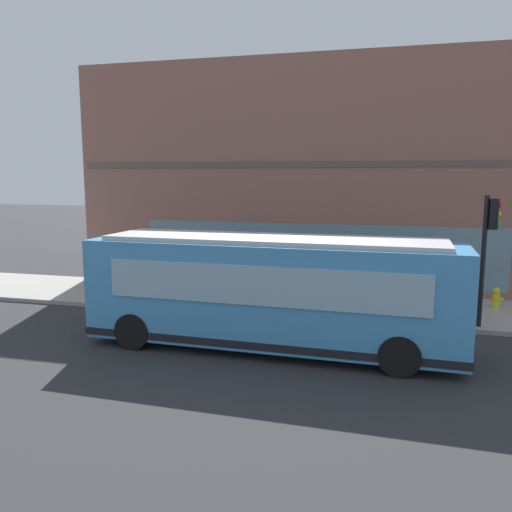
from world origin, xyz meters
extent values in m
plane|color=#2D2D30|center=(0.00, 0.00, 0.00)|extent=(120.00, 120.00, 0.00)
cube|color=#9E9991|center=(4.72, 0.00, 0.07)|extent=(4.24, 40.00, 0.15)
cube|color=#8C5B4C|center=(10.80, 0.00, 4.66)|extent=(7.92, 20.44, 9.31)
cube|color=brown|center=(6.99, 0.00, 5.12)|extent=(0.36, 20.03, 0.24)
cube|color=slate|center=(6.89, 0.00, 1.60)|extent=(0.12, 14.31, 2.40)
cube|color=#3F8CC6|center=(-0.08, 0.20, 1.60)|extent=(2.82, 10.08, 2.70)
cube|color=silver|center=(-0.08, 0.20, 3.01)|extent=(2.42, 9.06, 0.12)
cube|color=#8CB2C6|center=(0.08, 5.18, 2.05)|extent=(2.20, 0.15, 1.20)
cube|color=#8CB2C6|center=(1.19, 0.16, 2.00)|extent=(0.33, 8.20, 1.00)
cube|color=#8CB2C6|center=(-1.35, 0.24, 2.00)|extent=(0.33, 8.20, 1.00)
cube|color=black|center=(-0.08, 0.20, 0.43)|extent=(2.87, 10.12, 0.20)
cylinder|color=black|center=(1.18, 3.76, 0.50)|extent=(0.33, 1.01, 1.00)
cylinder|color=black|center=(-1.11, 3.83, 0.50)|extent=(0.33, 1.01, 1.00)
cylinder|color=black|center=(0.96, -3.24, 0.50)|extent=(0.33, 1.01, 1.00)
cylinder|color=black|center=(-1.34, -3.16, 0.50)|extent=(0.33, 1.01, 1.00)
cylinder|color=black|center=(2.98, -5.56, 2.14)|extent=(0.14, 0.14, 3.97)
cube|color=black|center=(2.98, -5.75, 3.57)|extent=(0.32, 0.24, 0.90)
sphere|color=red|center=(2.98, -5.88, 3.85)|extent=(0.20, 0.20, 0.20)
sphere|color=yellow|center=(2.98, -5.88, 3.57)|extent=(0.20, 0.20, 0.20)
sphere|color=green|center=(2.98, -5.88, 3.29)|extent=(0.20, 0.20, 0.20)
cylinder|color=gold|center=(5.45, -6.48, 0.43)|extent=(0.24, 0.24, 0.55)
sphere|color=gold|center=(5.45, -6.48, 0.78)|extent=(0.22, 0.22, 0.22)
cylinder|color=gold|center=(5.45, -6.65, 0.48)|extent=(0.10, 0.12, 0.10)
cylinder|color=gold|center=(5.62, -6.48, 0.48)|extent=(0.12, 0.10, 0.10)
cylinder|color=#3359A5|center=(3.34, 3.59, 0.54)|extent=(0.14, 0.14, 0.78)
cylinder|color=#3359A5|center=(3.45, 3.73, 0.54)|extent=(0.14, 0.14, 0.78)
cylinder|color=#8C3F8C|center=(3.40, 3.66, 1.25)|extent=(0.32, 0.32, 0.62)
sphere|color=tan|center=(3.40, 3.66, 1.66)|extent=(0.21, 0.21, 0.21)
cylinder|color=gold|center=(5.70, 5.98, 0.57)|extent=(0.14, 0.14, 0.85)
cylinder|color=gold|center=(5.54, 6.06, 0.57)|extent=(0.14, 0.14, 0.85)
cylinder|color=black|center=(5.62, 6.02, 1.33)|extent=(0.32, 0.32, 0.67)
sphere|color=tan|center=(5.62, 6.02, 1.78)|extent=(0.23, 0.23, 0.23)
camera|label=1|loc=(-13.42, -2.80, 4.68)|focal=36.26mm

